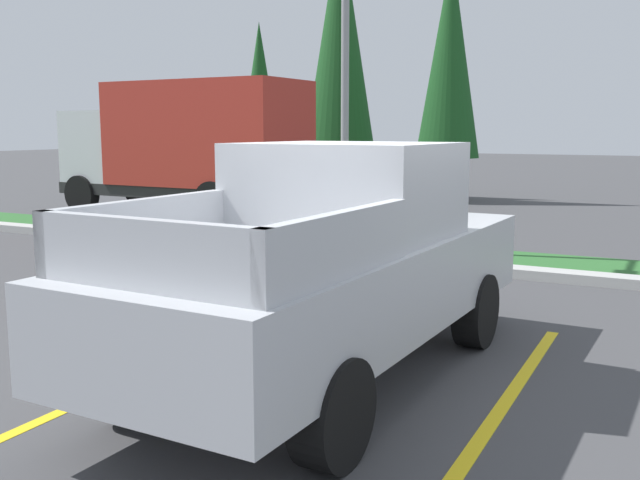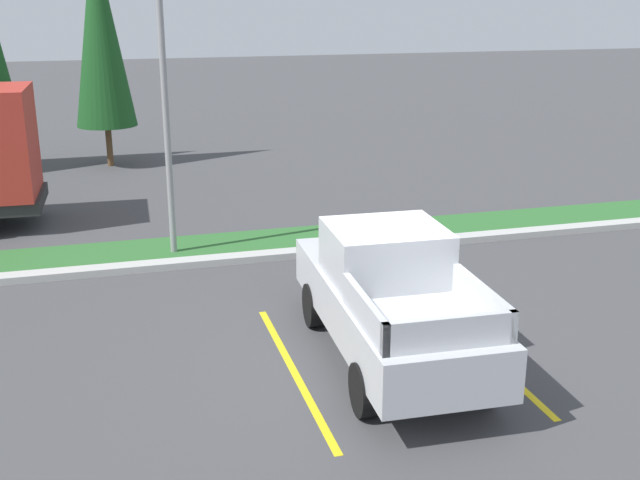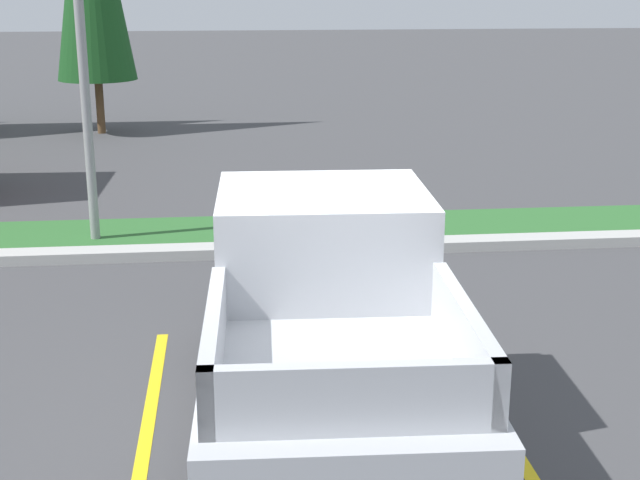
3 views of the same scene
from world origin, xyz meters
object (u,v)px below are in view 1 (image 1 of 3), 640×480
(cypress_tree_left_inner, at_px, (340,35))
(pickup_truck_main, at_px, (334,263))
(cargo_truck_distant, at_px, (187,144))
(street_light, at_px, (341,42))
(cypress_tree_leftmost, at_px, (260,92))
(cypress_tree_center, at_px, (450,56))

(cypress_tree_left_inner, bearing_deg, pickup_truck_main, -64.62)
(cargo_truck_distant, bearing_deg, street_light, -30.38)
(pickup_truck_main, distance_m, street_light, 7.10)
(cargo_truck_distant, bearing_deg, cypress_tree_left_inner, 80.28)
(cargo_truck_distant, xyz_separation_m, street_light, (6.11, -3.58, 1.86))
(pickup_truck_main, distance_m, cargo_truck_distant, 13.07)
(cargo_truck_distant, relative_size, cypress_tree_leftmost, 1.14)
(cypress_tree_leftmost, bearing_deg, pickup_truck_main, -56.46)
(cypress_tree_leftmost, height_order, cypress_tree_center, cypress_tree_center)
(street_light, bearing_deg, cypress_tree_center, 96.49)
(cargo_truck_distant, xyz_separation_m, cypress_tree_leftmost, (-2.44, 7.53, 1.70))
(street_light, height_order, cypress_tree_left_inner, cypress_tree_left_inner)
(pickup_truck_main, height_order, street_light, street_light)
(street_light, bearing_deg, cargo_truck_distant, 149.62)
(cargo_truck_distant, xyz_separation_m, cypress_tree_left_inner, (1.16, 6.75, 3.43))
(cypress_tree_leftmost, relative_size, cypress_tree_center, 0.81)
(street_light, relative_size, cypress_tree_center, 0.85)
(cypress_tree_left_inner, bearing_deg, cargo_truck_distant, -99.72)
(pickup_truck_main, relative_size, cypress_tree_left_inner, 0.59)
(cargo_truck_distant, relative_size, cypress_tree_left_inner, 0.77)
(pickup_truck_main, relative_size, cypress_tree_leftmost, 0.88)
(cargo_truck_distant, height_order, cypress_tree_left_inner, cypress_tree_left_inner)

